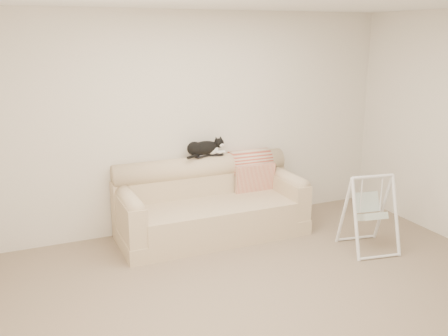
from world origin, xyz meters
name	(u,v)px	position (x,y,z in m)	size (l,w,h in m)	color
ground_plane	(277,295)	(0.00, 0.00, 0.00)	(5.00, 5.00, 0.00)	#7B6B5A
room_shell	(282,132)	(0.00, 0.00, 1.53)	(5.04, 4.04, 2.60)	beige
sofa	(210,206)	(-0.01, 1.62, 0.35)	(2.20, 0.93, 0.90)	#CCAE89
remote_a	(202,156)	(-0.02, 1.83, 0.91)	(0.19, 0.11, 0.03)	black
remote_b	(216,155)	(0.17, 1.84, 0.91)	(0.18, 0.07, 0.02)	black
tuxedo_cat	(204,148)	(0.02, 1.85, 1.00)	(0.55, 0.30, 0.22)	black
throw_blanket	(250,165)	(0.63, 1.84, 0.72)	(0.52, 0.38, 0.58)	#BD4632
baby_swing	(370,212)	(1.44, 0.50, 0.43)	(0.61, 0.64, 0.86)	white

